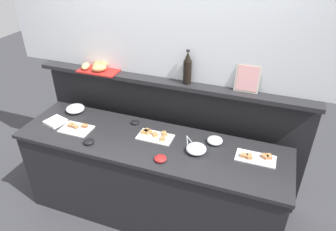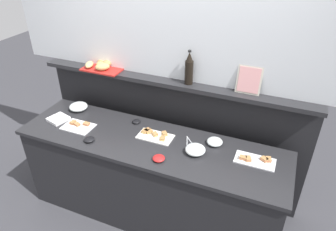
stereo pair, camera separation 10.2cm
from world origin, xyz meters
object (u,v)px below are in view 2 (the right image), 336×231
Objects in this scene: sandwich_platter_rear at (78,126)px; condiment_bowl_dark at (89,139)px; napkin_stack at (58,119)px; bread_basket at (102,66)px; condiment_bowl_red at (136,121)px; wine_bottle_dark at (189,69)px; glass_bowl_medium at (79,107)px; serving_tongs at (189,142)px; sandwich_platter_front at (155,135)px; sandwich_platter_side at (255,160)px; glass_bowl_large at (195,150)px; condiment_bowl_cream at (159,158)px; framed_picture at (249,80)px; glass_bowl_small at (215,142)px.

condiment_bowl_dark is (0.23, -0.15, 0.01)m from sandwich_platter_rear.
bread_basket reaches higher than napkin_stack.
wine_bottle_dark reaches higher than condiment_bowl_red.
condiment_bowl_red and napkin_stack have the same top height.
glass_bowl_medium is 1.24m from serving_tongs.
glass_bowl_medium is (-0.92, 0.13, 0.02)m from sandwich_platter_front.
bread_basket is at bearing 156.07° from condiment_bowl_red.
sandwich_platter_side is 1.88× the size of glass_bowl_large.
glass_bowl_medium is at bearing 172.02° from sandwich_platter_front.
sandwich_platter_front is at bearing 120.30° from condiment_bowl_cream.
condiment_bowl_red is 1.12m from framed_picture.
serving_tongs is at bearing -67.82° from wine_bottle_dark.
bread_basket is (-0.74, 0.35, 0.42)m from sandwich_platter_front.
sandwich_platter_side is 1.72m from bread_basket.
condiment_bowl_cream is (1.09, -0.42, -0.02)m from glass_bowl_medium.
sandwich_platter_side is 2.35× the size of glass_bowl_small.
serving_tongs is 0.45× the size of bread_basket.
condiment_bowl_red is at bearing 60.11° from condiment_bowl_dark.
sandwich_platter_rear is 1.18× the size of framed_picture.
sandwich_platter_rear is 2.99× the size of condiment_bowl_dark.
sandwich_platter_front reaches higher than napkin_stack.
glass_bowl_large is (0.41, -0.09, 0.02)m from sandwich_platter_front.
napkin_stack is at bearing -173.34° from sandwich_platter_front.
condiment_bowl_dark is at bearing -19.79° from napkin_stack.
napkin_stack is 0.67m from bread_basket.
sandwich_platter_front and sandwich_platter_side have the same top height.
serving_tongs is (-0.21, -0.06, -0.02)m from glass_bowl_small.
sandwich_platter_rear is 0.55m from condiment_bowl_red.
glass_bowl_medium is 1.17m from condiment_bowl_cream.
glass_bowl_medium reaches higher than sandwich_platter_front.
condiment_bowl_red is 0.47× the size of napkin_stack.
sandwich_platter_front reaches higher than condiment_bowl_dark.
condiment_bowl_dark is 0.88m from serving_tongs.
sandwich_platter_front is at bearing 29.67° from condiment_bowl_dark.
condiment_bowl_cream is 0.32× the size of wine_bottle_dark.
glass_bowl_medium is (-0.19, 0.27, 0.02)m from sandwich_platter_rear.
sandwich_platter_side is at bearing 4.75° from sandwich_platter_rear.
sandwich_platter_side is 4.02× the size of condiment_bowl_red.
napkin_stack is at bearing -176.54° from sandwich_platter_side.
napkin_stack is (-1.88, -0.11, 0.00)m from sandwich_platter_side.
condiment_bowl_dark is (-1.40, -0.29, 0.01)m from sandwich_platter_side.
condiment_bowl_cream is at bearing -0.07° from condiment_bowl_dark.
condiment_bowl_cream is 0.67m from condiment_bowl_dark.
wine_bottle_dark is (0.91, 0.50, 0.53)m from sandwich_platter_rear.
sandwich_platter_side is at bearing 3.46° from napkin_stack.
bread_basket reaches higher than sandwich_platter_side.
sandwich_platter_rear is 1.53× the size of glass_bowl_medium.
wine_bottle_dark reaches higher than glass_bowl_medium.
glass_bowl_large is 2.13× the size of condiment_bowl_red.
wine_bottle_dark is at bearing 64.03° from sandwich_platter_front.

